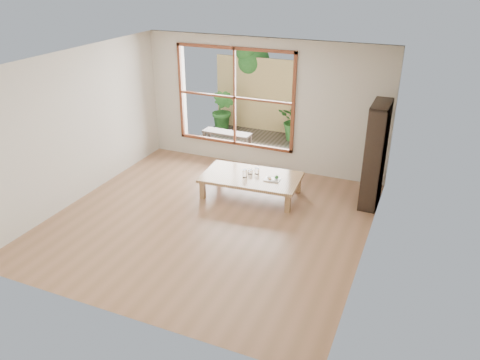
% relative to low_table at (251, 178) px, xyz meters
% --- Properties ---
extents(ground, '(5.00, 5.00, 0.00)m').
position_rel_low_table_xyz_m(ground, '(-0.29, -1.10, -0.34)').
color(ground, '#A07150').
rests_on(ground, ground).
extents(low_table, '(1.81, 1.10, 0.38)m').
position_rel_low_table_xyz_m(low_table, '(0.00, 0.00, 0.00)').
color(low_table, tan).
rests_on(low_table, ground).
extents(floor_cushion, '(0.61, 0.61, 0.07)m').
position_rel_low_table_xyz_m(floor_cushion, '(-0.66, 0.71, -0.30)').
color(floor_cushion, beige).
rests_on(floor_cushion, ground).
extents(bookshelf, '(0.29, 0.81, 1.81)m').
position_rel_low_table_xyz_m(bookshelf, '(2.04, 0.57, 0.57)').
color(bookshelf, black).
rests_on(bookshelf, ground).
extents(glass_tall, '(0.08, 0.08, 0.15)m').
position_rel_low_table_xyz_m(glass_tall, '(-0.08, -0.09, 0.12)').
color(glass_tall, silver).
rests_on(glass_tall, low_table).
extents(glass_mid, '(0.08, 0.08, 0.11)m').
position_rel_low_table_xyz_m(glass_mid, '(0.06, 0.12, 0.10)').
color(glass_mid, silver).
rests_on(glass_mid, low_table).
extents(glass_short, '(0.07, 0.07, 0.09)m').
position_rel_low_table_xyz_m(glass_short, '(-0.04, 0.07, 0.09)').
color(glass_short, silver).
rests_on(glass_short, low_table).
extents(glass_small, '(0.05, 0.05, 0.07)m').
position_rel_low_table_xyz_m(glass_small, '(-0.06, 0.05, 0.08)').
color(glass_small, silver).
rests_on(glass_small, low_table).
extents(food_tray, '(0.28, 0.21, 0.09)m').
position_rel_low_table_xyz_m(food_tray, '(0.42, -0.01, 0.07)').
color(food_tray, white).
rests_on(food_tray, low_table).
extents(deck, '(2.80, 2.00, 0.05)m').
position_rel_low_table_xyz_m(deck, '(-0.89, 2.46, -0.34)').
color(deck, '#3C342C').
rests_on(deck, ground).
extents(garden_bench, '(1.13, 0.36, 0.35)m').
position_rel_low_table_xyz_m(garden_bench, '(-1.39, 2.00, -0.02)').
color(garden_bench, black).
rests_on(garden_bench, deck).
extents(bamboo_fence, '(2.80, 0.06, 1.80)m').
position_rel_low_table_xyz_m(bamboo_fence, '(-0.89, 3.46, 0.56)').
color(bamboo_fence, tan).
rests_on(bamboo_fence, ground).
extents(shrub_right, '(0.98, 0.88, 0.98)m').
position_rel_low_table_xyz_m(shrub_right, '(-0.05, 3.06, 0.18)').
color(shrub_right, '#2E6525').
rests_on(shrub_right, deck).
extents(shrub_left, '(0.71, 0.63, 1.07)m').
position_rel_low_table_xyz_m(shrub_left, '(-1.92, 2.94, 0.23)').
color(shrub_left, '#2E6525').
rests_on(shrub_left, deck).
extents(garden_tree, '(1.04, 0.85, 2.22)m').
position_rel_low_table_xyz_m(garden_tree, '(-1.57, 3.76, 1.29)').
color(garden_tree, '#4C3D2D').
rests_on(garden_tree, ground).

